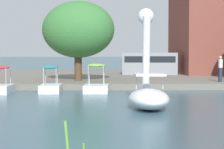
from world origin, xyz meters
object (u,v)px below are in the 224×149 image
swan_boat (148,89)px  pedal_boat_teal (51,86)px  pedal_boat_lime (96,85)px  parked_van (150,63)px  tree_broadleaf_left (78,30)px  person_on_path (220,68)px  pedal_boat_red (1,85)px

swan_boat → pedal_boat_teal: size_ratio=2.00×
pedal_boat_teal → pedal_boat_lime: bearing=1.7°
pedal_boat_lime → pedal_boat_teal: (-2.65, -0.08, -0.03)m
swan_boat → parked_van: swan_boat is taller
pedal_boat_teal → tree_broadleaf_left: 6.32m
parked_van → person_on_path: bearing=-70.3°
pedal_boat_red → tree_broadleaf_left: (4.16, 5.39, 3.41)m
pedal_boat_teal → pedal_boat_red: (-2.82, -0.30, 0.08)m
pedal_boat_red → swan_boat: bearing=-43.3°
swan_boat → pedal_boat_teal: swan_boat is taller
pedal_boat_lime → pedal_boat_red: 5.48m
pedal_boat_lime → tree_broadleaf_left: 6.23m
pedal_boat_teal → person_on_path: (10.81, 3.50, 0.89)m
person_on_path → pedal_boat_teal: bearing=-162.1°
swan_boat → pedal_boat_lime: size_ratio=1.86×
swan_boat → pedal_boat_red: swan_boat is taller
pedal_boat_red → parked_van: parked_van is taller
pedal_boat_red → pedal_boat_teal: bearing=6.0°
pedal_boat_teal → person_on_path: bearing=17.9°
pedal_boat_lime → pedal_boat_teal: size_ratio=1.07×
pedal_boat_lime → pedal_boat_red: bearing=-176.0°
tree_broadleaf_left → person_on_path: 9.95m
pedal_boat_lime → person_on_path: person_on_path is taller
parked_van → pedal_boat_teal: bearing=-118.0°
swan_boat → tree_broadleaf_left: (-3.57, 12.69, 3.08)m
pedal_boat_teal → parked_van: bearing=62.0°
swan_boat → pedal_boat_teal: 9.05m
pedal_boat_teal → parked_van: size_ratio=0.43×
person_on_path → parked_van: parked_van is taller
person_on_path → parked_van: 10.70m
pedal_boat_red → person_on_path: person_on_path is taller
pedal_boat_lime → swan_boat: bearing=-73.6°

